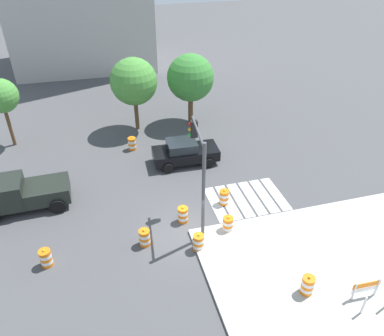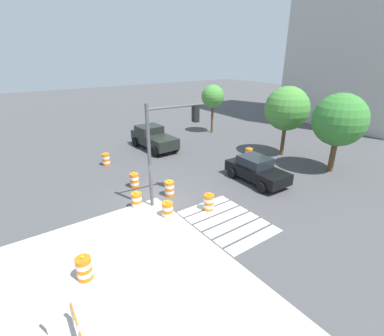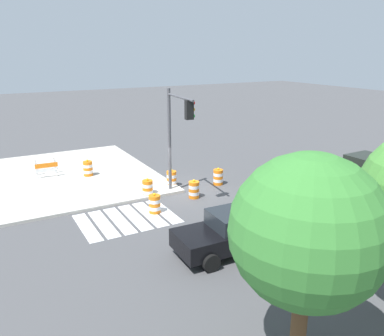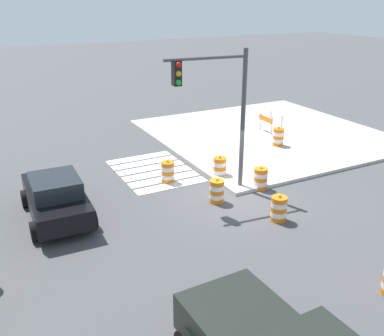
% 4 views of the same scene
% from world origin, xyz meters
% --- Properties ---
extents(ground_plane, '(120.00, 120.00, 0.00)m').
position_xyz_m(ground_plane, '(0.00, 0.00, 0.00)').
color(ground_plane, '#474749').
extents(sidewalk_corner, '(12.00, 12.00, 0.15)m').
position_xyz_m(sidewalk_corner, '(6.00, -6.00, 0.07)').
color(sidewalk_corner, '#BCB7AD').
rests_on(sidewalk_corner, ground).
extents(crosswalk_stripes, '(4.35, 3.20, 0.02)m').
position_xyz_m(crosswalk_stripes, '(4.00, 1.80, 0.01)').
color(crosswalk_stripes, silver).
rests_on(crosswalk_stripes, ground).
extents(sports_car, '(4.36, 2.26, 1.63)m').
position_xyz_m(sports_car, '(1.50, 6.60, 0.81)').
color(sports_car, black).
rests_on(sports_car, ground).
extents(pickup_truck, '(5.20, 2.45, 1.92)m').
position_xyz_m(pickup_truck, '(-8.65, 4.45, 0.97)').
color(pickup_truck, black).
rests_on(pickup_truck, ground).
extents(traffic_barrel_near_corner, '(0.56, 0.56, 1.02)m').
position_xyz_m(traffic_barrel_near_corner, '(-0.06, 0.91, 0.45)').
color(traffic_barrel_near_corner, orange).
rests_on(traffic_barrel_near_corner, ground).
extents(traffic_barrel_crosswalk_end, '(0.56, 0.56, 1.02)m').
position_xyz_m(traffic_barrel_crosswalk_end, '(-2.34, -0.27, 0.45)').
color(traffic_barrel_crosswalk_end, orange).
rests_on(traffic_barrel_crosswalk_end, ground).
extents(traffic_barrel_median_near, '(0.56, 0.56, 1.02)m').
position_xyz_m(traffic_barrel_median_near, '(-1.65, 9.25, 0.45)').
color(traffic_barrel_median_near, orange).
rests_on(traffic_barrel_median_near, ground).
extents(traffic_barrel_median_far, '(0.56, 0.56, 1.02)m').
position_xyz_m(traffic_barrel_median_far, '(0.17, -1.30, 0.45)').
color(traffic_barrel_median_far, orange).
rests_on(traffic_barrel_median_far, ground).
extents(traffic_barrel_far_curb, '(0.56, 0.56, 1.02)m').
position_xyz_m(traffic_barrel_far_curb, '(-7.04, -0.39, 0.45)').
color(traffic_barrel_far_curb, orange).
rests_on(traffic_barrel_far_curb, ground).
extents(traffic_barrel_lane_center, '(0.56, 0.56, 1.02)m').
position_xyz_m(traffic_barrel_lane_center, '(2.01, -0.46, 0.45)').
color(traffic_barrel_lane_center, orange).
rests_on(traffic_barrel_lane_center, ground).
extents(traffic_barrel_opposite_curb, '(0.56, 0.56, 1.02)m').
position_xyz_m(traffic_barrel_opposite_curb, '(2.58, 1.76, 0.45)').
color(traffic_barrel_opposite_curb, orange).
rests_on(traffic_barrel_opposite_curb, ground).
extents(traffic_barrel_on_sidewalk, '(0.56, 0.56, 1.02)m').
position_xyz_m(traffic_barrel_on_sidewalk, '(3.95, -5.16, 0.60)').
color(traffic_barrel_on_sidewalk, orange).
rests_on(traffic_barrel_on_sidewalk, sidewalk_corner).
extents(construction_barricade, '(1.30, 0.83, 1.00)m').
position_xyz_m(construction_barricade, '(6.20, -6.18, 0.72)').
color(construction_barricade, silver).
rests_on(construction_barricade, sidewalk_corner).
extents(traffic_light_pole, '(0.55, 3.28, 5.50)m').
position_xyz_m(traffic_light_pole, '(0.70, 0.53, 3.91)').
color(traffic_light_pole, '#4C4C51').
rests_on(traffic_light_pole, sidewalk_corner).
extents(street_tree_streetside_near, '(2.32, 2.32, 4.93)m').
position_xyz_m(street_tree_streetside_near, '(-9.78, 12.14, 3.74)').
color(street_tree_streetside_near, brown).
rests_on(street_tree_streetside_near, ground).
extents(street_tree_streetside_mid, '(3.44, 3.44, 5.55)m').
position_xyz_m(street_tree_streetside_mid, '(-0.83, 12.26, 3.82)').
color(street_tree_streetside_mid, brown).
rests_on(street_tree_streetside_mid, ground).
extents(street_tree_streetside_far, '(3.55, 3.55, 5.48)m').
position_xyz_m(street_tree_streetside_far, '(3.43, 12.24, 3.69)').
color(street_tree_streetside_far, brown).
rests_on(street_tree_streetside_far, ground).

